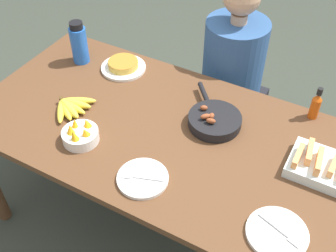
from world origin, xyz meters
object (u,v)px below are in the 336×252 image
object	(u,v)px
frittata_plate_center	(123,66)
empty_plate_far_left	(143,178)
skillet	(214,120)
empty_plate_near_front	(277,233)
hot_sauce_bottle	(316,105)
fruit_bowl_mango	(80,135)
banana_bunch	(70,107)
person_figure	(229,94)
water_bottle	(79,43)
melon_tray	(325,167)

from	to	relation	value
frittata_plate_center	empty_plate_far_left	world-z (taller)	frittata_plate_center
skillet	frittata_plate_center	xyz separation A→B (m)	(-0.61, 0.16, -0.01)
empty_plate_near_front	hot_sauce_bottle	distance (m)	0.70
empty_plate_near_front	fruit_bowl_mango	world-z (taller)	fruit_bowl_mango
banana_bunch	person_figure	world-z (taller)	person_figure
empty_plate_near_front	person_figure	world-z (taller)	person_figure
water_bottle	hot_sauce_bottle	bearing A→B (deg)	7.24
banana_bunch	hot_sauce_bottle	bearing A→B (deg)	26.32
person_figure	hot_sauce_bottle	bearing A→B (deg)	-28.51
frittata_plate_center	empty_plate_near_front	xyz separation A→B (m)	(1.05, -0.59, -0.01)
frittata_plate_center	empty_plate_far_left	distance (m)	0.78
melon_tray	frittata_plate_center	bearing A→B (deg)	169.35
frittata_plate_center	person_figure	size ratio (longest dim) A/B	0.19
person_figure	melon_tray	bearing A→B (deg)	-42.97
frittata_plate_center	empty_plate_near_front	size ratio (longest dim) A/B	1.05
melon_tray	fruit_bowl_mango	size ratio (longest dim) A/B	1.79
frittata_plate_center	person_figure	xyz separation A→B (m)	(0.48, 0.39, -0.28)
empty_plate_near_front	frittata_plate_center	bearing A→B (deg)	150.81
hot_sauce_bottle	melon_tray	bearing A→B (deg)	-67.70
banana_bunch	hot_sauce_bottle	distance (m)	1.15
fruit_bowl_mango	empty_plate_far_left	bearing A→B (deg)	-9.39
melon_tray	frittata_plate_center	world-z (taller)	melon_tray
melon_tray	empty_plate_far_left	bearing A→B (deg)	-148.17
skillet	person_figure	distance (m)	0.63
fruit_bowl_mango	melon_tray	bearing A→B (deg)	18.63
water_bottle	person_figure	xyz separation A→B (m)	(0.73, 0.43, -0.37)
banana_bunch	empty_plate_far_left	distance (m)	0.57
skillet	empty_plate_near_front	world-z (taller)	skillet
empty_plate_near_front	person_figure	xyz separation A→B (m)	(-0.57, 0.97, -0.27)
hot_sauce_bottle	person_figure	size ratio (longest dim) A/B	0.14
melon_tray	person_figure	distance (m)	0.93
empty_plate_far_left	water_bottle	distance (m)	0.93
empty_plate_far_left	person_figure	world-z (taller)	person_figure
empty_plate_far_left	banana_bunch	bearing A→B (deg)	159.01
banana_bunch	skillet	xyz separation A→B (m)	(0.65, 0.24, 0.01)
banana_bunch	empty_plate_near_front	bearing A→B (deg)	-9.67
water_bottle	hot_sauce_bottle	distance (m)	1.25
melon_tray	skillet	bearing A→B (deg)	174.73
frittata_plate_center	water_bottle	bearing A→B (deg)	-169.03
melon_tray	empty_plate_near_front	bearing A→B (deg)	-101.19
melon_tray	hot_sauce_bottle	size ratio (longest dim) A/B	1.71
person_figure	water_bottle	bearing A→B (deg)	-149.10
melon_tray	hot_sauce_bottle	world-z (taller)	hot_sauce_bottle
melon_tray	empty_plate_far_left	size ratio (longest dim) A/B	1.37
empty_plate_far_left	person_figure	bearing A→B (deg)	90.53
frittata_plate_center	hot_sauce_bottle	bearing A→B (deg)	6.31
melon_tray	hot_sauce_bottle	bearing A→B (deg)	112.30
melon_tray	person_figure	size ratio (longest dim) A/B	0.24
frittata_plate_center	hot_sauce_bottle	distance (m)	1.00
empty_plate_near_front	water_bottle	world-z (taller)	water_bottle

